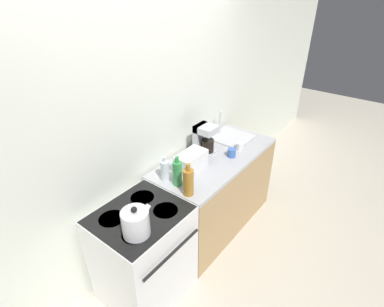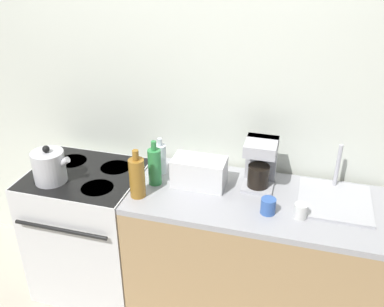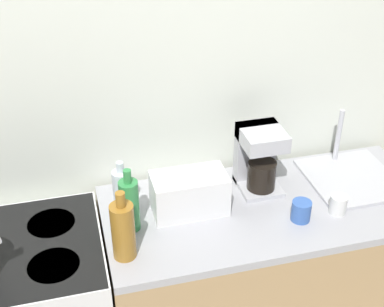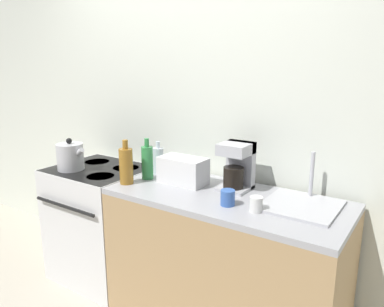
{
  "view_description": "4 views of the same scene",
  "coord_description": "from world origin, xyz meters",
  "px_view_note": "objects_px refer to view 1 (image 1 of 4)",
  "views": [
    {
      "loc": [
        -1.69,
        -1.07,
        2.44
      ],
      "look_at": [
        0.17,
        0.37,
        1.06
      ],
      "focal_mm": 28.0,
      "sensor_mm": 36.0,
      "label": 1
    },
    {
      "loc": [
        0.72,
        -1.75,
        2.25
      ],
      "look_at": [
        0.13,
        0.33,
        1.12
      ],
      "focal_mm": 40.0,
      "sensor_mm": 36.0,
      "label": 2
    },
    {
      "loc": [
        -0.28,
        -1.38,
        2.3
      ],
      "look_at": [
        0.19,
        0.41,
        1.15
      ],
      "focal_mm": 50.0,
      "sensor_mm": 36.0,
      "label": 3
    },
    {
      "loc": [
        1.53,
        -1.55,
        1.68
      ],
      "look_at": [
        0.26,
        0.34,
        1.11
      ],
      "focal_mm": 35.0,
      "sensor_mm": 36.0,
      "label": 4
    }
  ],
  "objects_px": {
    "toaster": "(191,161)",
    "bottle_green": "(177,173)",
    "cup_blue": "(232,153)",
    "coffee_maker": "(204,138)",
    "cup_white": "(240,146)",
    "stove": "(144,254)",
    "kettle": "(136,223)",
    "bottle_amber": "(188,182)",
    "bottle_clear": "(165,170)"
  },
  "relations": [
    {
      "from": "toaster",
      "to": "bottle_clear",
      "type": "relative_size",
      "value": 1.33
    },
    {
      "from": "bottle_amber",
      "to": "cup_blue",
      "type": "height_order",
      "value": "bottle_amber"
    },
    {
      "from": "toaster",
      "to": "bottle_clear",
      "type": "height_order",
      "value": "bottle_clear"
    },
    {
      "from": "bottle_clear",
      "to": "bottle_green",
      "type": "height_order",
      "value": "bottle_green"
    },
    {
      "from": "bottle_amber",
      "to": "cup_blue",
      "type": "relative_size",
      "value": 3.31
    },
    {
      "from": "kettle",
      "to": "coffee_maker",
      "type": "distance_m",
      "value": 1.26
    },
    {
      "from": "stove",
      "to": "cup_white",
      "type": "distance_m",
      "value": 1.42
    },
    {
      "from": "coffee_maker",
      "to": "cup_blue",
      "type": "bearing_deg",
      "value": -72.49
    },
    {
      "from": "bottle_amber",
      "to": "bottle_green",
      "type": "xyz_separation_m",
      "value": [
        0.05,
        0.16,
        -0.0
      ]
    },
    {
      "from": "bottle_clear",
      "to": "cup_white",
      "type": "bearing_deg",
      "value": -16.14
    },
    {
      "from": "cup_white",
      "to": "cup_blue",
      "type": "xyz_separation_m",
      "value": [
        -0.17,
        -0.0,
        0.0
      ]
    },
    {
      "from": "coffee_maker",
      "to": "cup_white",
      "type": "relative_size",
      "value": 3.59
    },
    {
      "from": "bottle_clear",
      "to": "cup_blue",
      "type": "distance_m",
      "value": 0.75
    },
    {
      "from": "coffee_maker",
      "to": "bottle_green",
      "type": "distance_m",
      "value": 0.62
    },
    {
      "from": "kettle",
      "to": "bottle_clear",
      "type": "relative_size",
      "value": 1.04
    },
    {
      "from": "cup_blue",
      "to": "coffee_maker",
      "type": "bearing_deg",
      "value": 107.51
    },
    {
      "from": "bottle_green",
      "to": "cup_blue",
      "type": "distance_m",
      "value": 0.71
    },
    {
      "from": "coffee_maker",
      "to": "bottle_amber",
      "type": "distance_m",
      "value": 0.72
    },
    {
      "from": "toaster",
      "to": "cup_blue",
      "type": "height_order",
      "value": "toaster"
    },
    {
      "from": "toaster",
      "to": "coffee_maker",
      "type": "relative_size",
      "value": 1.05
    },
    {
      "from": "cup_white",
      "to": "bottle_clear",
      "type": "bearing_deg",
      "value": 163.86
    },
    {
      "from": "toaster",
      "to": "coffee_maker",
      "type": "bearing_deg",
      "value": 16.33
    },
    {
      "from": "toaster",
      "to": "bottle_clear",
      "type": "xyz_separation_m",
      "value": [
        -0.27,
        0.08,
        0.01
      ]
    },
    {
      "from": "cup_white",
      "to": "toaster",
      "type": "bearing_deg",
      "value": 163.9
    },
    {
      "from": "cup_white",
      "to": "cup_blue",
      "type": "bearing_deg",
      "value": -178.6
    },
    {
      "from": "stove",
      "to": "coffee_maker",
      "type": "distance_m",
      "value": 1.24
    },
    {
      "from": "toaster",
      "to": "bottle_green",
      "type": "relative_size",
      "value": 1.12
    },
    {
      "from": "kettle",
      "to": "stove",
      "type": "bearing_deg",
      "value": 42.71
    },
    {
      "from": "coffee_maker",
      "to": "bottle_green",
      "type": "bearing_deg",
      "value": -165.58
    },
    {
      "from": "stove",
      "to": "bottle_clear",
      "type": "xyz_separation_m",
      "value": [
        0.46,
        0.15,
        0.53
      ]
    },
    {
      "from": "bottle_clear",
      "to": "bottle_green",
      "type": "relative_size",
      "value": 0.84
    },
    {
      "from": "kettle",
      "to": "bottle_green",
      "type": "distance_m",
      "value": 0.64
    },
    {
      "from": "coffee_maker",
      "to": "stove",
      "type": "bearing_deg",
      "value": -171.09
    },
    {
      "from": "bottle_green",
      "to": "cup_white",
      "type": "distance_m",
      "value": 0.87
    },
    {
      "from": "toaster",
      "to": "bottle_amber",
      "type": "distance_m",
      "value": 0.37
    },
    {
      "from": "bottle_amber",
      "to": "bottle_clear",
      "type": "relative_size",
      "value": 1.24
    },
    {
      "from": "bottle_amber",
      "to": "cup_white",
      "type": "distance_m",
      "value": 0.91
    },
    {
      "from": "kettle",
      "to": "bottle_clear",
      "type": "height_order",
      "value": "kettle"
    },
    {
      "from": "cup_blue",
      "to": "toaster",
      "type": "bearing_deg",
      "value": 157.58
    },
    {
      "from": "bottle_green",
      "to": "cup_blue",
      "type": "height_order",
      "value": "bottle_green"
    },
    {
      "from": "stove",
      "to": "kettle",
      "type": "bearing_deg",
      "value": -137.29
    },
    {
      "from": "kettle",
      "to": "toaster",
      "type": "bearing_deg",
      "value": 12.94
    },
    {
      "from": "cup_white",
      "to": "cup_blue",
      "type": "relative_size",
      "value": 0.94
    },
    {
      "from": "toaster",
      "to": "bottle_clear",
      "type": "distance_m",
      "value": 0.28
    },
    {
      "from": "toaster",
      "to": "bottle_green",
      "type": "height_order",
      "value": "bottle_green"
    },
    {
      "from": "stove",
      "to": "cup_blue",
      "type": "distance_m",
      "value": 1.26
    },
    {
      "from": "bottle_green",
      "to": "cup_blue",
      "type": "relative_size",
      "value": 3.18
    },
    {
      "from": "kettle",
      "to": "bottle_amber",
      "type": "height_order",
      "value": "bottle_amber"
    },
    {
      "from": "stove",
      "to": "cup_white",
      "type": "xyz_separation_m",
      "value": [
        1.34,
        -0.11,
        0.48
      ]
    },
    {
      "from": "toaster",
      "to": "bottle_green",
      "type": "xyz_separation_m",
      "value": [
        -0.26,
        -0.05,
        0.03
      ]
    }
  ]
}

